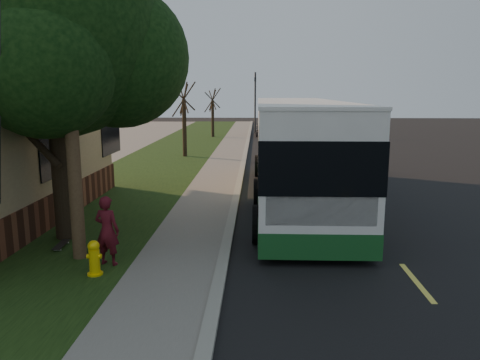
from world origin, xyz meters
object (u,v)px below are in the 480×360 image
at_px(utility_pole, 66,52).
at_px(bare_tree_near, 184,121).
at_px(transit_bus, 297,148).
at_px(skateboard_main, 61,245).
at_px(bare_tree_far, 213,113).
at_px(leafy_tree, 57,35).
at_px(fire_hydrant, 94,258).
at_px(distant_car, 266,128).
at_px(traffic_signal, 255,99).
at_px(skateboarder, 107,230).

bearing_deg(utility_pole, bare_tree_near, 90.66).
xyz_separation_m(transit_bus, skateboard_main, (-6.16, -5.42, -1.74)).
bearing_deg(skateboard_main, bare_tree_far, 87.91).
bearing_deg(utility_pole, transit_bus, 48.45).
height_order(leafy_tree, transit_bus, leafy_tree).
xyz_separation_m(utility_pole, transit_bus, (5.44, 6.13, -2.77)).
distance_m(fire_hydrant, transit_bus, 8.67).
height_order(skateboard_main, distant_car, distant_car).
bearing_deg(bare_tree_far, transit_bus, -77.36).
height_order(fire_hydrant, transit_bus, transit_bus).
height_order(fire_hydrant, bare_tree_far, bare_tree_far).
distance_m(bare_tree_near, traffic_signal, 16.52).
xyz_separation_m(leafy_tree, bare_tree_near, (0.67, 15.35, -3.02)).
relative_size(leafy_tree, bare_tree_near, 1.81).
bearing_deg(skateboarder, bare_tree_far, -75.41).
height_order(bare_tree_near, skateboard_main, bare_tree_near).
relative_size(utility_pole, skateboarder, 5.88).
height_order(bare_tree_near, bare_tree_far, bare_tree_near).
xyz_separation_m(utility_pole, distant_car, (4.81, 30.83, -3.93)).
relative_size(bare_tree_near, bare_tree_far, 1.07).
height_order(bare_tree_far, skateboarder, bare_tree_far).
bearing_deg(transit_bus, fire_hydrant, -123.58).
bearing_deg(transit_bus, traffic_signal, 93.47).
relative_size(skateboarder, skateboard_main, 1.94).
bearing_deg(distant_car, bare_tree_far, -155.06).
bearing_deg(skateboard_main, skateboarder, -35.95).
bearing_deg(traffic_signal, fire_hydrant, -95.21).
distance_m(bare_tree_far, traffic_signal, 5.44).
distance_m(bare_tree_far, transit_bus, 23.44).
relative_size(utility_pole, bare_tree_far, 2.25).
xyz_separation_m(bare_tree_near, traffic_signal, (4.00, 16.00, 1.01)).
xyz_separation_m(traffic_signal, transit_bus, (1.63, -26.87, -1.30)).
distance_m(utility_pole, transit_bus, 8.65).
distance_m(utility_pole, traffic_signal, 33.26).
bearing_deg(transit_bus, leafy_tree, -144.60).
relative_size(utility_pole, bare_tree_near, 2.11).
relative_size(utility_pole, distant_car, 2.19).
bearing_deg(transit_bus, skateboarder, -125.33).
height_order(bare_tree_near, traffic_signal, traffic_signal).
distance_m(bare_tree_far, skateboarder, 29.43).
distance_m(utility_pole, bare_tree_far, 29.13).
bearing_deg(bare_tree_far, skateboard_main, -92.09).
relative_size(fire_hydrant, bare_tree_near, 0.17).
bearing_deg(skateboarder, traffic_signal, -81.51).
relative_size(skateboarder, distant_car, 0.37).
bearing_deg(bare_tree_far, bare_tree_near, -92.39).
height_order(leafy_tree, bare_tree_far, leafy_tree).
distance_m(leafy_tree, bare_tree_near, 15.66).
distance_m(utility_pole, leafy_tree, 1.94).
height_order(leafy_tree, distant_car, leafy_tree).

